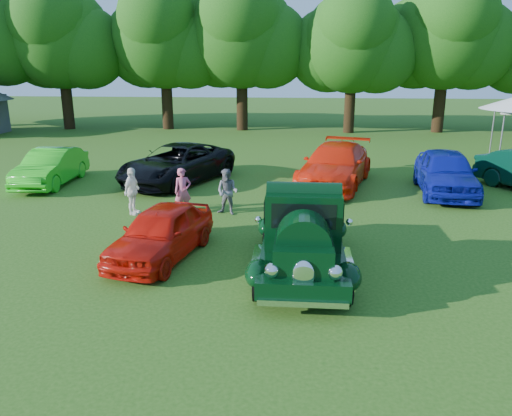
# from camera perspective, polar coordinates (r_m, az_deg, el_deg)

# --- Properties ---
(ground) EXTENTS (120.00, 120.00, 0.00)m
(ground) POSITION_cam_1_polar(r_m,az_deg,el_deg) (11.96, 2.78, -6.85)
(ground) COLOR #245012
(ground) RESTS_ON ground
(hero_pickup) EXTENTS (2.35, 5.05, 1.97)m
(hero_pickup) POSITION_cam_1_polar(r_m,az_deg,el_deg) (11.64, 5.35, -3.07)
(hero_pickup) COLOR black
(hero_pickup) RESTS_ON ground
(red_convertible) EXTENTS (2.30, 4.07, 1.31)m
(red_convertible) POSITION_cam_1_polar(r_m,az_deg,el_deg) (12.59, -10.80, -2.76)
(red_convertible) COLOR red
(red_convertible) RESTS_ON ground
(back_car_lime) EXTENTS (1.66, 4.34, 1.41)m
(back_car_lime) POSITION_cam_1_polar(r_m,az_deg,el_deg) (21.45, -22.40, 4.33)
(back_car_lime) COLOR green
(back_car_lime) RESTS_ON ground
(back_car_black) EXTENTS (4.51, 6.10, 1.54)m
(back_car_black) POSITION_cam_1_polar(r_m,az_deg,el_deg) (20.46, -9.01, 5.02)
(back_car_black) COLOR black
(back_car_black) RESTS_ON ground
(back_car_orange) EXTENTS (3.67, 5.99, 1.62)m
(back_car_orange) POSITION_cam_1_polar(r_m,az_deg,el_deg) (19.94, 9.04, 4.85)
(back_car_orange) COLOR red
(back_car_orange) RESTS_ON ground
(back_car_blue) EXTENTS (2.38, 4.94, 1.63)m
(back_car_blue) POSITION_cam_1_polar(r_m,az_deg,el_deg) (19.74, 20.86, 3.87)
(back_car_blue) COLOR #0D1591
(back_car_blue) RESTS_ON ground
(spectator_pink) EXTENTS (0.65, 0.57, 1.50)m
(spectator_pink) POSITION_cam_1_polar(r_m,az_deg,el_deg) (16.06, -8.36, 1.89)
(spectator_pink) COLOR #CA5375
(spectator_pink) RESTS_ON ground
(spectator_grey) EXTENTS (0.85, 0.74, 1.48)m
(spectator_grey) POSITION_cam_1_polar(r_m,az_deg,el_deg) (15.91, -3.29, 1.85)
(spectator_grey) COLOR slate
(spectator_grey) RESTS_ON ground
(spectator_white) EXTENTS (0.50, 0.94, 1.52)m
(spectator_white) POSITION_cam_1_polar(r_m,az_deg,el_deg) (16.35, -13.98, 1.87)
(spectator_white) COLOR white
(spectator_white) RESTS_ON ground
(tree_line) EXTENTS (64.38, 9.75, 11.81)m
(tree_line) POSITION_cam_1_polar(r_m,az_deg,el_deg) (35.39, 1.16, 19.43)
(tree_line) COLOR #302010
(tree_line) RESTS_ON ground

